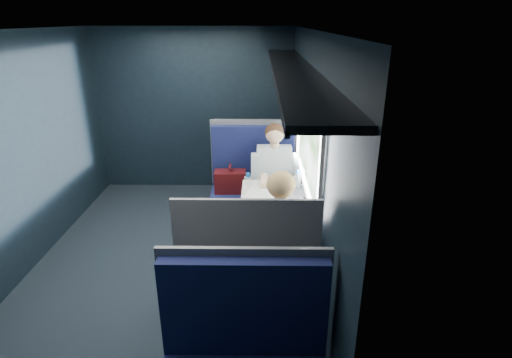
{
  "coord_description": "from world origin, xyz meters",
  "views": [
    {
      "loc": [
        0.94,
        -3.57,
        2.39
      ],
      "look_at": [
        0.9,
        0.0,
        0.95
      ],
      "focal_mm": 28.0,
      "sensor_mm": 36.0,
      "label": 1
    }
  ],
  "objects_px": {
    "seat_bay_near": "(252,192)",
    "laptop": "(301,187)",
    "seat_bay_far": "(249,280)",
    "bottle_small": "(298,181)",
    "seat_row_front": "(254,167)",
    "woman": "(279,236)",
    "table": "(269,206)",
    "cup": "(297,181)",
    "man": "(274,175)"
  },
  "relations": [
    {
      "from": "seat_bay_near",
      "to": "laptop",
      "type": "relative_size",
      "value": 3.93
    },
    {
      "from": "seat_bay_near",
      "to": "laptop",
      "type": "xyz_separation_m",
      "value": [
        0.52,
        -0.71,
        0.38
      ]
    },
    {
      "from": "man",
      "to": "woman",
      "type": "distance_m",
      "value": 1.41
    },
    {
      "from": "man",
      "to": "cup",
      "type": "relative_size",
      "value": 13.6
    },
    {
      "from": "seat_bay_far",
      "to": "laptop",
      "type": "distance_m",
      "value": 1.22
    },
    {
      "from": "seat_row_front",
      "to": "cup",
      "type": "height_order",
      "value": "seat_row_front"
    },
    {
      "from": "seat_bay_far",
      "to": "bottle_small",
      "type": "xyz_separation_m",
      "value": [
        0.48,
        1.12,
        0.42
      ]
    },
    {
      "from": "bottle_small",
      "to": "man",
      "type": "bearing_deg",
      "value": 116.86
    },
    {
      "from": "table",
      "to": "seat_row_front",
      "type": "bearing_deg",
      "value": 95.8
    },
    {
      "from": "seat_bay_near",
      "to": "table",
      "type": "bearing_deg",
      "value": -77.24
    },
    {
      "from": "cup",
      "to": "seat_row_front",
      "type": "bearing_deg",
      "value": 108.38
    },
    {
      "from": "table",
      "to": "laptop",
      "type": "distance_m",
      "value": 0.39
    },
    {
      "from": "seat_bay_far",
      "to": "man",
      "type": "distance_m",
      "value": 1.62
    },
    {
      "from": "table",
      "to": "bottle_small",
      "type": "distance_m",
      "value": 0.42
    },
    {
      "from": "table",
      "to": "man",
      "type": "height_order",
      "value": "man"
    },
    {
      "from": "seat_bay_far",
      "to": "man",
      "type": "xyz_separation_m",
      "value": [
        0.25,
        1.57,
        0.3
      ]
    },
    {
      "from": "seat_bay_far",
      "to": "woman",
      "type": "relative_size",
      "value": 0.95
    },
    {
      "from": "woman",
      "to": "bottle_small",
      "type": "xyz_separation_m",
      "value": [
        0.23,
        0.95,
        0.11
      ]
    },
    {
      "from": "laptop",
      "to": "bottle_small",
      "type": "xyz_separation_m",
      "value": [
        -0.03,
        0.08,
        0.03
      ]
    },
    {
      "from": "man",
      "to": "laptop",
      "type": "xyz_separation_m",
      "value": [
        0.26,
        -0.54,
        0.08
      ]
    },
    {
      "from": "seat_bay_far",
      "to": "cup",
      "type": "relative_size",
      "value": 12.96
    },
    {
      "from": "cup",
      "to": "seat_bay_near",
      "type": "bearing_deg",
      "value": 133.59
    },
    {
      "from": "table",
      "to": "woman",
      "type": "height_order",
      "value": "woman"
    },
    {
      "from": "table",
      "to": "woman",
      "type": "distance_m",
      "value": 0.71
    },
    {
      "from": "seat_row_front",
      "to": "cup",
      "type": "xyz_separation_m",
      "value": [
        0.48,
        -1.44,
        0.38
      ]
    },
    {
      "from": "woman",
      "to": "bottle_small",
      "type": "relative_size",
      "value": 6.09
    },
    {
      "from": "laptop",
      "to": "seat_row_front",
      "type": "bearing_deg",
      "value": 107.26
    },
    {
      "from": "table",
      "to": "cup",
      "type": "bearing_deg",
      "value": 49.79
    },
    {
      "from": "table",
      "to": "seat_bay_near",
      "type": "distance_m",
      "value": 0.93
    },
    {
      "from": "seat_bay_near",
      "to": "seat_bay_far",
      "type": "height_order",
      "value": "same"
    },
    {
      "from": "seat_row_front",
      "to": "woman",
      "type": "bearing_deg",
      "value": -84.3
    },
    {
      "from": "seat_bay_far",
      "to": "laptop",
      "type": "relative_size",
      "value": 3.93
    },
    {
      "from": "woman",
      "to": "bottle_small",
      "type": "height_order",
      "value": "woman"
    },
    {
      "from": "table",
      "to": "laptop",
      "type": "relative_size",
      "value": 3.12
    },
    {
      "from": "seat_bay_near",
      "to": "laptop",
      "type": "distance_m",
      "value": 0.96
    },
    {
      "from": "woman",
      "to": "table",
      "type": "bearing_deg",
      "value": 95.45
    },
    {
      "from": "table",
      "to": "cup",
      "type": "xyz_separation_m",
      "value": [
        0.3,
        0.35,
        0.13
      ]
    },
    {
      "from": "table",
      "to": "bottle_small",
      "type": "height_order",
      "value": "bottle_small"
    },
    {
      "from": "seat_bay_far",
      "to": "laptop",
      "type": "xyz_separation_m",
      "value": [
        0.51,
        1.04,
        0.39
      ]
    },
    {
      "from": "seat_bay_near",
      "to": "seat_row_front",
      "type": "bearing_deg",
      "value": 89.07
    },
    {
      "from": "woman",
      "to": "cup",
      "type": "relative_size",
      "value": 13.6
    },
    {
      "from": "seat_row_front",
      "to": "bottle_small",
      "type": "bearing_deg",
      "value": -72.81
    },
    {
      "from": "bottle_small",
      "to": "cup",
      "type": "distance_m",
      "value": 0.12
    },
    {
      "from": "seat_bay_far",
      "to": "seat_row_front",
      "type": "bearing_deg",
      "value": 90.0
    },
    {
      "from": "woman",
      "to": "cup",
      "type": "distance_m",
      "value": 1.09
    },
    {
      "from": "seat_row_front",
      "to": "man",
      "type": "distance_m",
      "value": 1.17
    },
    {
      "from": "man",
      "to": "laptop",
      "type": "distance_m",
      "value": 0.6
    },
    {
      "from": "seat_bay_near",
      "to": "woman",
      "type": "height_order",
      "value": "woman"
    },
    {
      "from": "seat_row_front",
      "to": "seat_bay_far",
      "type": "bearing_deg",
      "value": -90.0
    },
    {
      "from": "laptop",
      "to": "bottle_small",
      "type": "relative_size",
      "value": 1.48
    }
  ]
}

